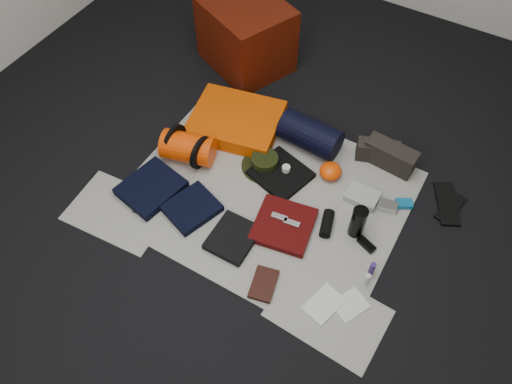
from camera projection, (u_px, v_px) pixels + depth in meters
The scene contains 37 objects.
floor at pixel (267, 195), 3.04m from camera, with size 4.50×4.50×0.02m, color black.
newspaper_mat at pixel (267, 194), 3.03m from camera, with size 1.60×1.30×0.01m, color beige.
newspaper_sheet_front_left at pixel (119, 211), 2.96m from camera, with size 0.58×0.40×0.00m, color beige.
newspaper_sheet_front_right at pixel (328, 313), 2.59m from camera, with size 0.58×0.40×0.00m, color beige.
red_cabinet at pixel (246, 35), 3.55m from camera, with size 0.58×0.49×0.49m, color #531306.
sleeping_pad at pixel (236, 121), 3.31m from camera, with size 0.57×0.47×0.10m, color #E84F02.
stuff_sack at pixel (188, 148), 3.12m from camera, with size 0.19×0.19×0.32m, color #F74104.
sack_strap_left at pixel (175, 140), 3.14m from camera, with size 0.22×0.22×0.03m, color black.
sack_strap_right at pixel (201, 153), 3.08m from camera, with size 0.22×0.22×0.03m, color black.
navy_duffel at pixel (310, 135), 3.17m from camera, with size 0.20×0.20×0.39m, color black.
boonie_brim at pixel (265, 165), 3.15m from camera, with size 0.29×0.29×0.01m, color black.
boonie_crown at pixel (265, 161), 3.12m from camera, with size 0.17×0.17×0.07m, color black.
hiking_boot_left at pixel (378, 151), 3.14m from camera, with size 0.27×0.10×0.13m, color black.
hiking_boot_right at pixel (390, 156), 3.10m from camera, with size 0.32×0.12×0.16m, color black.
flip_flop_left at pixel (450, 208), 2.97m from camera, with size 0.09×0.24×0.01m, color black.
flip_flop_right at pixel (447, 204), 2.98m from camera, with size 0.11×0.31×0.02m, color black.
trousers_navy_a at pixel (151, 188), 3.02m from camera, with size 0.30×0.35×0.05m, color black.
trousers_navy_b at pixel (192, 208), 2.94m from camera, with size 0.25×0.29×0.05m, color black.
trousers_charcoal at pixel (233, 238), 2.83m from camera, with size 0.24×0.28×0.04m, color black.
black_tshirt at pixel (281, 174), 3.10m from camera, with size 0.32×0.30×0.03m, color black.
red_shirt at pixel (284, 225), 2.87m from camera, with size 0.33×0.33×0.04m, color #470807.
orange_stuff_sack at pixel (331, 171), 3.07m from camera, with size 0.14×0.14×0.09m, color #F74104.
first_aid_pouch at pixel (362, 196), 2.99m from camera, with size 0.19×0.14×0.05m, color #9AA29B.
water_bottle at pixel (358, 222), 2.78m from camera, with size 0.09×0.09×0.22m, color black.
speaker at pixel (327, 224), 2.87m from camera, with size 0.07×0.07×0.17m, color black.
compact_camera at pixel (387, 206), 2.95m from camera, with size 0.11×0.07×0.05m, color #B7B8BD.
cyan_case at pixel (404, 204), 2.97m from camera, with size 0.10×0.06×0.03m, color #0F6294.
toiletry_purple at pixel (372, 269), 2.68m from camera, with size 0.03×0.03×0.10m, color navy.
toiletry_clear at pixel (367, 279), 2.65m from camera, with size 0.03×0.03×0.09m, color beige.
paperback_book at pixel (264, 284), 2.67m from camera, with size 0.12×0.19×0.03m, color black.
map_booklet at pixel (324, 304), 2.61m from camera, with size 0.14×0.20×0.01m, color silver.
map_printout at pixel (350, 305), 2.61m from camera, with size 0.13×0.17×0.01m, color silver.
sunglasses at pixel (366, 244), 2.81m from camera, with size 0.11×0.04×0.03m, color black.
key_cluster at pixel (139, 210), 2.95m from camera, with size 0.06×0.06×0.01m, color #B7B8BD.
tape_roll at pixel (286, 169), 3.08m from camera, with size 0.05×0.05×0.04m, color silver.
energy_bar_a at pixel (279, 217), 2.87m from camera, with size 0.10×0.04×0.01m, color #B7B8BD.
energy_bar_b at pixel (292, 223), 2.85m from camera, with size 0.10×0.04×0.01m, color #B7B8BD.
Camera 1 is at (0.82, -1.55, 2.47)m, focal length 35.00 mm.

